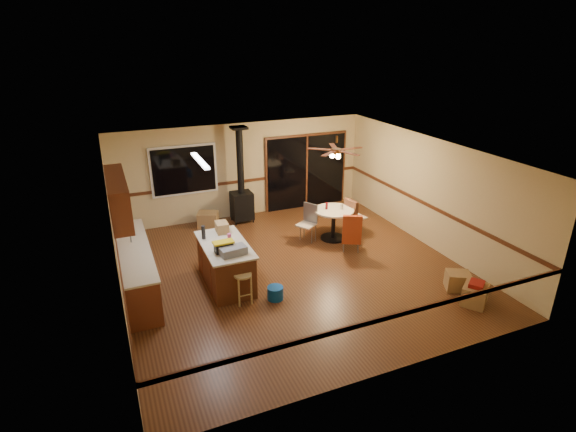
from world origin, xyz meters
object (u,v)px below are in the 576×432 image
chair_left (309,218)px  box_corner_b (458,281)px  chair_right (352,213)px  box_under_window (208,220)px  wood_stove (242,196)px  toolbox_black (224,247)px  chair_near (352,229)px  kitchen_island (226,264)px  blue_bucket (275,293)px  box_corner_a (475,295)px  bar_stool (243,288)px  dining_table (334,219)px  toolbox_grey (233,251)px

chair_left → box_corner_b: chair_left is taller
chair_right → box_under_window: 3.78m
wood_stove → box_corner_b: (2.92, -5.06, -0.55)m
toolbox_black → chair_near: 3.24m
chair_right → kitchen_island: bearing=-162.8°
toolbox_black → box_under_window: toolbox_black is taller
wood_stove → box_corner_b: 5.87m
blue_bucket → box_corner_a: bearing=-25.3°
toolbox_black → wood_stove: bearing=67.5°
bar_stool → box_under_window: size_ratio=1.20×
wood_stove → chair_right: (2.27, -1.95, -0.13)m
box_corner_b → dining_table: bearing=110.7°
toolbox_black → chair_left: 3.02m
chair_near → toolbox_black: bearing=-170.0°
chair_near → box_corner_a: (1.07, -2.78, -0.41)m
kitchen_island → box_under_window: bearing=83.5°
bar_stool → box_under_window: (0.23, 3.83, -0.10)m
box_corner_b → toolbox_black: bearing=158.8°
wood_stove → toolbox_black: size_ratio=7.40×
toolbox_grey → chair_right: (3.54, 1.62, -0.38)m
chair_right → box_under_window: (-3.23, 1.92, -0.39)m
chair_near → box_corner_a: size_ratio=1.39×
toolbox_grey → toolbox_black: toolbox_black is taller
wood_stove → toolbox_black: (-1.40, -3.39, 0.26)m
kitchen_island → box_corner_a: bearing=-31.7°
blue_bucket → box_corner_b: 3.67m
chair_left → box_under_window: bearing=139.7°
dining_table → chair_left: (-0.61, 0.15, 0.05)m
wood_stove → box_under_window: (-0.96, -0.03, -0.52)m
bar_stool → box_under_window: 3.84m
toolbox_grey → chair_near: 3.15m
toolbox_grey → blue_bucket: (0.68, -0.43, -0.85)m
chair_near → box_corner_b: 2.55m
chair_near → box_under_window: size_ratio=1.36×
chair_left → chair_near: same height
kitchen_island → chair_right: bearing=17.2°
box_corner_a → bar_stool: bearing=156.6°
toolbox_grey → chair_near: (3.04, 0.73, -0.38)m
dining_table → chair_near: 0.87m
bar_stool → dining_table: dining_table is taller
chair_near → box_corner_b: chair_near is taller
box_under_window → dining_table: bearing=-35.5°
dining_table → chair_near: size_ratio=1.40×
chair_left → chair_near: size_ratio=0.79×
toolbox_grey → chair_right: size_ratio=0.71×
toolbox_black → blue_bucket: size_ratio=1.09×
toolbox_black → chair_right: 3.97m
chair_left → bar_stool: bearing=-138.6°
toolbox_grey → chair_left: 3.00m
kitchen_island → toolbox_grey: bearing=-86.3°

